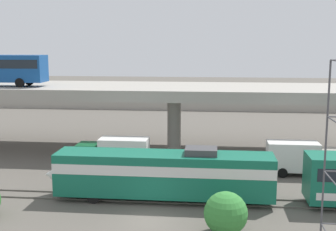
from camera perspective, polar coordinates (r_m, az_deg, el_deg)
ground_plane at (r=31.01m, az=-2.67°, el=-13.31°), size 260.00×260.00×0.00m
rail_strip_near at (r=33.97m, az=-1.84°, el=-11.13°), size 110.00×0.12×0.12m
rail_strip_far at (r=35.39m, az=-1.49°, el=-10.27°), size 110.00×0.12×0.12m
train_locomotive at (r=34.03m, az=-1.94°, el=-7.31°), size 17.69×3.04×4.18m
highway_overpass at (r=48.79m, az=0.80°, el=3.02°), size 96.00×11.05×7.27m
service_truck_west at (r=42.26m, az=16.96°, el=-5.19°), size 6.80×2.46×3.04m
service_truck_east at (r=42.50m, az=-6.85°, el=-4.77°), size 6.80×2.46×3.04m
pier_parking_lot at (r=84.16m, az=2.95°, el=1.64°), size 79.51×11.01×1.44m
parked_car_1 at (r=86.88m, az=-1.82°, el=2.88°), size 4.28×1.89×1.50m
parked_car_2 at (r=86.18m, az=-10.17°, el=2.69°), size 4.61×1.83×1.50m
parked_car_3 at (r=90.67m, az=-15.65°, el=2.81°), size 4.31×1.95×1.50m
harbor_water at (r=107.05m, az=3.61°, el=2.89°), size 140.00×36.00×0.01m
shrub_right at (r=28.55m, az=7.47°, el=-12.43°), size 2.77×2.77×2.77m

